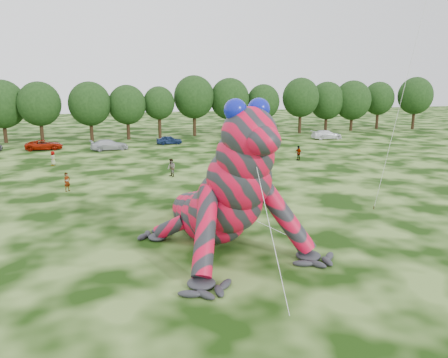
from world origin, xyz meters
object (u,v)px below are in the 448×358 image
tree_14 (327,107)px  tree_16 (378,105)px  tree_11 (230,107)px  tree_13 (300,106)px  car_4 (169,140)px  spectator_5 (263,176)px  tree_5 (3,111)px  car_5 (241,139)px  car_3 (109,145)px  car_6 (264,136)px  tree_12 (263,109)px  spectator_4 (53,158)px  car_2 (44,145)px  car_7 (327,135)px  tree_15 (352,106)px  inflatable_gecko (208,170)px  tree_17 (415,103)px  spectator_1 (171,168)px  tree_6 (40,112)px  tree_7 (90,112)px  tree_9 (159,112)px  tree_8 (128,112)px  tree_10 (194,106)px  spectator_3 (298,153)px  spectator_0 (67,182)px

tree_14 → tree_16: (11.99, 0.65, -0.01)m
tree_11 → tree_13: (13.35, -1.07, 0.03)m
car_4 → spectator_5: size_ratio=2.23×
tree_5 → car_5: (35.30, -11.66, -4.19)m
car_3 → tree_13: bearing=-79.3°
car_6 → tree_14: bearing=-47.2°
tree_12 → spectator_4: (-34.41, -21.34, -3.66)m
tree_16 → car_2: bearing=-170.5°
car_4 → car_7: bearing=-93.1°
tree_12 → tree_15: size_ratio=0.93×
inflatable_gecko → tree_17: 73.58m
inflatable_gecko → car_6: inflatable_gecko is taller
car_4 → spectator_1: size_ratio=2.10×
tree_11 → car_4: bearing=-144.9°
tree_11 → car_4: (-12.45, -8.74, -4.37)m
car_2 → spectator_5: (21.83, -28.81, 0.18)m
tree_6 → tree_7: tree_6 is taller
car_5 → spectator_4: size_ratio=2.59×
tree_5 → spectator_1: (20.81, -32.08, -3.97)m
tree_9 → tree_11: size_ratio=0.86×
tree_7 → spectator_4: 21.22m
inflatable_gecko → tree_5: bearing=97.7°
tree_7 → tree_13: 37.21m
car_4 → spectator_1: spectator_1 is taller
tree_14 → car_7: bearing=-118.4°
tree_8 → tree_16: (49.67, 2.39, 0.21)m
tree_17 → car_2: tree_17 is taller
tree_5 → tree_12: tree_5 is taller
tree_6 → tree_10: bearing=4.3°
tree_10 → spectator_3: 28.48m
tree_16 → car_7: bearing=-147.3°
tree_14 → tree_13: bearing=-165.9°
tree_6 → spectator_5: (22.79, -36.47, -3.87)m
spectator_1 → spectator_0: spectator_1 is taller
tree_7 → spectator_5: tree_7 is taller
spectator_1 → spectator_4: spectator_1 is taller
tree_10 → tree_13: (19.73, -1.45, -0.19)m
tree_12 → car_6: bearing=-110.5°
tree_8 → spectator_4: (-10.18, -20.59, -3.65)m
tree_8 → tree_13: size_ratio=0.88×
tree_17 → car_6: 36.51m
tree_13 → tree_17: size_ratio=0.98×
spectator_3 → car_6: bearing=154.2°
tree_6 → tree_16: tree_6 is taller
car_3 → tree_11: bearing=-67.5°
car_5 → spectator_1: bearing=141.3°
tree_7 → car_3: (2.36, -10.69, -3.99)m
inflatable_gecko → tree_6: (-14.37, 48.75, 0.33)m
tree_12 → spectator_0: 47.47m
tree_7 → tree_12: size_ratio=1.06×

